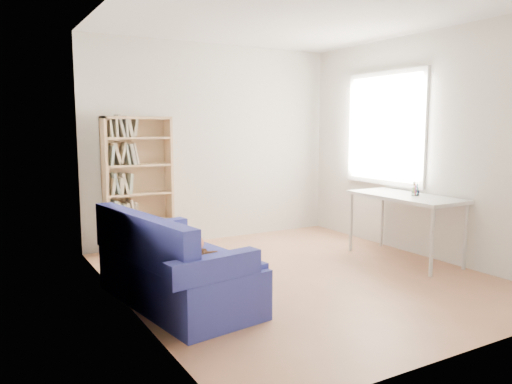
# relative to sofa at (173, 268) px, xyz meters

# --- Properties ---
(ground) EXTENTS (4.00, 4.00, 0.00)m
(ground) POSITION_rel_sofa_xyz_m (1.38, 0.10, -0.31)
(ground) COLOR #9F6747
(ground) RESTS_ON ground
(room_shell) EXTENTS (3.54, 4.04, 2.62)m
(room_shell) POSITION_rel_sofa_xyz_m (1.48, 0.13, 1.33)
(room_shell) COLOR silver
(room_shell) RESTS_ON ground
(sofa) EXTENTS (1.01, 1.74, 0.81)m
(sofa) POSITION_rel_sofa_xyz_m (0.00, 0.00, 0.00)
(sofa) COLOR navy
(sofa) RESTS_ON ground
(bookshelf) EXTENTS (0.82, 0.26, 1.64)m
(bookshelf) POSITION_rel_sofa_xyz_m (0.29, 1.95, 0.45)
(bookshelf) COLOR tan
(bookshelf) RESTS_ON ground
(desk) EXTENTS (0.61, 1.34, 0.75)m
(desk) POSITION_rel_sofa_xyz_m (2.80, 0.03, 0.38)
(desk) COLOR silver
(desk) RESTS_ON ground
(pen_cup) EXTENTS (0.09, 0.09, 0.17)m
(pen_cup) POSITION_rel_sofa_xyz_m (2.87, -0.06, 0.50)
(pen_cup) COLOR white
(pen_cup) RESTS_ON desk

